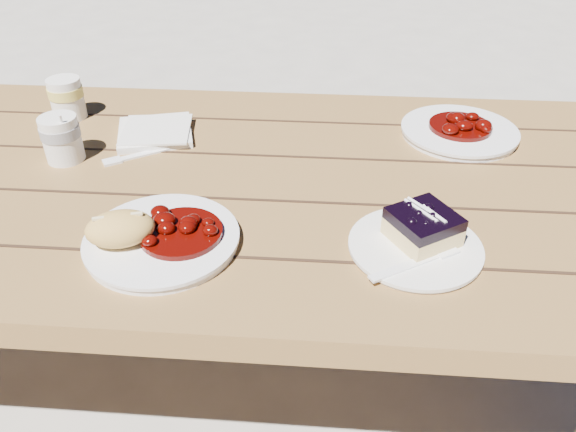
# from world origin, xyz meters

# --- Properties ---
(ground) EXTENTS (60.00, 60.00, 0.00)m
(ground) POSITION_xyz_m (0.00, 0.00, 0.00)
(ground) COLOR #ADA79C
(ground) RESTS_ON ground
(picnic_table) EXTENTS (2.00, 1.55, 0.75)m
(picnic_table) POSITION_xyz_m (0.00, -0.00, 0.59)
(picnic_table) COLOR brown
(picnic_table) RESTS_ON ground
(main_plate) EXTENTS (0.24, 0.24, 0.02)m
(main_plate) POSITION_xyz_m (0.15, -0.22, 0.76)
(main_plate) COLOR white
(main_plate) RESTS_ON picnic_table
(goulash_stew) EXTENTS (0.13, 0.13, 0.04)m
(goulash_stew) POSITION_xyz_m (0.18, -0.21, 0.79)
(goulash_stew) COLOR #470602
(goulash_stew) RESTS_ON main_plate
(bread_roll) EXTENTS (0.12, 0.10, 0.05)m
(bread_roll) POSITION_xyz_m (0.09, -0.24, 0.79)
(bread_roll) COLOR #DAAC54
(bread_roll) RESTS_ON main_plate
(dessert_plate) EXTENTS (0.20, 0.20, 0.01)m
(dessert_plate) POSITION_xyz_m (0.54, -0.20, 0.76)
(dessert_plate) COLOR white
(dessert_plate) RESTS_ON picnic_table
(blueberry_cake) EXTENTS (0.13, 0.13, 0.05)m
(blueberry_cake) POSITION_xyz_m (0.55, -0.19, 0.79)
(blueberry_cake) COLOR #ECCF81
(blueberry_cake) RESTS_ON dessert_plate
(fork_dessert) EXTENTS (0.15, 0.11, 0.00)m
(fork_dessert) POSITION_xyz_m (0.52, -0.26, 0.76)
(fork_dessert) COLOR white
(fork_dessert) RESTS_ON dessert_plate
(coffee_cup) EXTENTS (0.07, 0.07, 0.09)m
(coffee_cup) POSITION_xyz_m (-0.11, 0.04, 0.79)
(coffee_cup) COLOR white
(coffee_cup) RESTS_ON picnic_table
(napkin_stack) EXTENTS (0.18, 0.18, 0.01)m
(napkin_stack) POSITION_xyz_m (0.03, 0.15, 0.76)
(napkin_stack) COLOR white
(napkin_stack) RESTS_ON picnic_table
(fork_table) EXTENTS (0.15, 0.11, 0.00)m
(fork_table) POSITION_xyz_m (0.04, 0.07, 0.75)
(fork_table) COLOR white
(fork_table) RESTS_ON picnic_table
(second_plate) EXTENTS (0.24, 0.24, 0.02)m
(second_plate) POSITION_xyz_m (0.68, 0.20, 0.76)
(second_plate) COLOR white
(second_plate) RESTS_ON picnic_table
(second_stew) EXTENTS (0.13, 0.13, 0.04)m
(second_stew) POSITION_xyz_m (0.68, 0.20, 0.79)
(second_stew) COLOR #470602
(second_stew) RESTS_ON second_plate
(second_cup) EXTENTS (0.07, 0.07, 0.09)m
(second_cup) POSITION_xyz_m (-0.18, 0.22, 0.79)
(second_cup) COLOR white
(second_cup) RESTS_ON picnic_table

